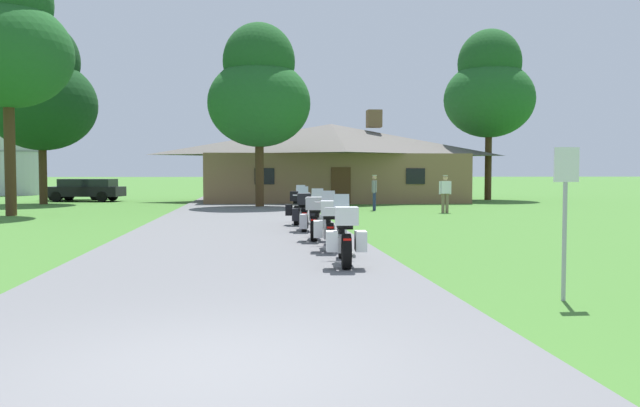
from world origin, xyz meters
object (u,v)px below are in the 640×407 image
Objects in this scene: tree_by_lodge_front at (259,91)px; tree_right_of_lodge at (489,89)px; motorcycle_red_second_in_row at (329,225)px; metal_silo_distant at (17,145)px; motorcycle_white_farthest_in_row at (298,208)px; metal_signpost_roadside at (565,204)px; motorcycle_yellow_third_in_row at (315,218)px; motorcycle_green_fourth_in_row at (304,212)px; parked_black_suv_far_left at (86,189)px; parked_white_sedan_far_left at (77,190)px; bystander_gray_shirt_near_lodge at (374,190)px; tree_left_far at (41,92)px; motorcycle_white_nearest_to_camera at (345,236)px; tree_left_near at (7,39)px; bystander_white_shirt_beside_signpost at (445,192)px.

tree_by_lodge_front is 16.99m from tree_right_of_lodge.
metal_silo_distant is (-20.54, 39.06, 3.40)m from motorcycle_red_second_in_row.
motorcycle_white_farthest_in_row is 0.97× the size of metal_signpost_roadside.
motorcycle_red_second_in_row is at bearing -78.18° from motorcycle_yellow_third_in_row.
motorcycle_green_fourth_in_row is (-0.08, 2.61, 0.00)m from motorcycle_yellow_third_in_row.
parked_black_suv_far_left is 1.14× the size of parked_white_sedan_far_left.
metal_silo_distant reaches higher than metal_signpost_roadside.
tree_left_far reaches higher than bystander_gray_shirt_near_lodge.
motorcycle_red_second_in_row is 1.00× the size of motorcycle_yellow_third_in_row.
motorcycle_white_nearest_to_camera is 1.00× the size of motorcycle_green_fourth_in_row.
metal_signpost_roadside is 50.48m from metal_silo_distant.
tree_left_far is at bearing 165.42° from parked_black_suv_far_left.
metal_silo_distant is at bearing 34.29° from parked_white_sedan_far_left.
tree_right_of_lodge is at bearing 26.92° from tree_by_lodge_front.
tree_left_near reaches higher than motorcycle_yellow_third_in_row.
motorcycle_green_fourth_in_row is at bearing -123.24° from tree_right_of_lodge.
metal_signpost_roadside is at bearing -60.88° from tree_left_far.
motorcycle_red_second_in_row is at bearing -146.31° from parked_black_suv_far_left.
bystander_gray_shirt_near_lodge is at bearing -132.27° from tree_right_of_lodge.
tree_by_lodge_front is 16.71m from parked_white_sedan_far_left.
bystander_gray_shirt_near_lodge reaches higher than motorcycle_white_nearest_to_camera.
bystander_white_shirt_beside_signpost reaches higher than motorcycle_green_fourth_in_row.
tree_right_of_lodge is (13.75, 26.06, 6.68)m from motorcycle_red_second_in_row.
motorcycle_yellow_third_in_row is 8.39m from metal_signpost_roadside.
bystander_gray_shirt_near_lodge is 21.16m from metal_signpost_roadside.
metal_signpost_roadside is 24.88m from tree_by_lodge_front.
motorcycle_white_nearest_to_camera is 21.56m from tree_by_lodge_front.
tree_left_far is at bearing 100.46° from tree_left_near.
metal_silo_distant reaches higher than bystander_gray_shirt_near_lodge.
motorcycle_white_farthest_in_row is 9.33m from bystander_white_shirt_beside_signpost.
tree_right_of_lodge is at bearing 26.54° from tree_left_near.
tree_left_far reaches higher than metal_silo_distant.
motorcycle_white_nearest_to_camera is 32.36m from tree_right_of_lodge.
metal_signpost_roadside is (2.59, -5.74, 0.74)m from motorcycle_red_second_in_row.
motorcycle_yellow_third_in_row is 27.14m from parked_black_suv_far_left.
motorcycle_yellow_third_in_row is 28.41m from tree_right_of_lodge.
tree_right_of_lodge is at bearing -112.00° from bystander_white_shirt_beside_signpost.
parked_white_sedan_far_left is at bearing 121.98° from motorcycle_green_fourth_in_row.
tree_left_far is at bearing -19.67° from bystander_white_shirt_beside_signpost.
bystander_gray_shirt_near_lodge is at bearing 80.72° from motorcycle_red_second_in_row.
motorcycle_white_farthest_in_row is 38.03m from metal_silo_distant.
tree_by_lodge_front reaches higher than metal_silo_distant.
parked_white_sedan_far_left is at bearing 173.98° from tree_right_of_lodge.
bystander_gray_shirt_near_lodge is 19.58m from parked_black_suv_far_left.
bystander_gray_shirt_near_lodge is at bearing 81.63° from motorcycle_yellow_third_in_row.
motorcycle_red_second_in_row is 0.19× the size of tree_left_near.
motorcycle_white_farthest_in_row is 14.70m from tree_left_near.
metal_signpost_roadside is at bearing 83.78° from bystander_white_shirt_beside_signpost.
motorcycle_red_second_in_row is 19.20m from tree_by_lodge_front.
tree_left_near reaches higher than metal_signpost_roadside.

